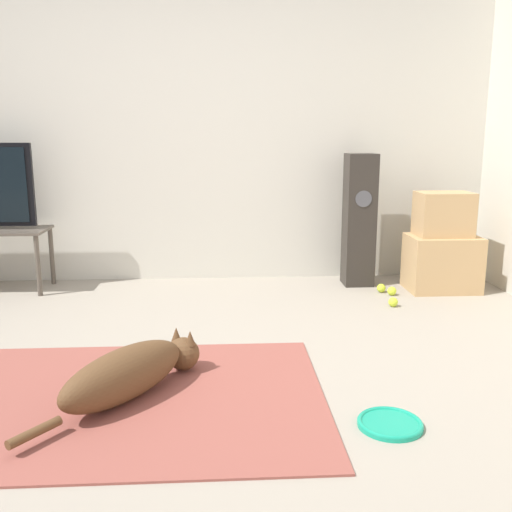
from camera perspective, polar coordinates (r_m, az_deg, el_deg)
name	(u,v)px	position (r m, az deg, el deg)	size (l,w,h in m)	color
ground_plane	(137,385)	(2.86, -11.81, -12.49)	(12.00, 12.00, 0.00)	#9E9384
wall_back	(168,122)	(4.69, -8.76, 13.15)	(8.00, 0.06, 2.55)	beige
area_rug	(114,399)	(2.73, -13.98, -13.71)	(1.90, 1.29, 0.01)	#934C42
dog	(132,372)	(2.68, -12.32, -11.24)	(0.69, 0.87, 0.24)	brown
frisbee	(390,423)	(2.50, 13.26, -15.99)	(0.27, 0.27, 0.03)	#199E7A
cardboard_box_lower	(442,263)	(4.58, 18.11, -0.69)	(0.52, 0.37, 0.42)	tan
cardboard_box_upper	(444,214)	(4.53, 18.25, 3.99)	(0.40, 0.28, 0.33)	tan
floor_speaker	(359,220)	(4.55, 10.28, 3.54)	(0.23, 0.23, 1.03)	#2D2823
tennis_ball_by_boxes	(392,291)	(4.37, 13.43, -3.43)	(0.07, 0.07, 0.07)	#C6E033
tennis_ball_near_speaker	(393,302)	(4.09, 13.55, -4.50)	(0.07, 0.07, 0.07)	#C6E033
tennis_ball_loose_on_carpet	(381,288)	(4.43, 12.42, -3.15)	(0.07, 0.07, 0.07)	#C6E033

